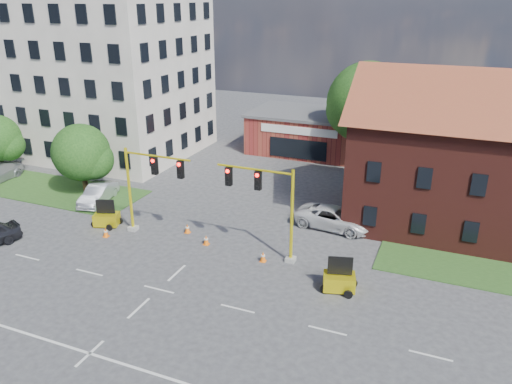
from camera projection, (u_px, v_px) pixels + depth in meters
ground at (159, 289)px, 28.83m from camera, size 120.00×120.00×0.00m
grass_verge_nw at (29, 185)px, 44.49m from camera, size 22.00×6.00×0.08m
grass_verge_ne at (494, 275)px, 30.19m from camera, size 14.00×4.00×0.08m
lane_markings at (128, 318)px, 26.25m from camera, size 60.00×36.00×0.01m
office_block at (102, 54)px, 50.96m from camera, size 18.40×15.40×20.60m
brick_shop at (309, 131)px, 53.83m from camera, size 12.40×8.40×4.30m
townhouse_row at (506, 151)px, 34.05m from camera, size 21.00×11.00×11.50m
tree_large at (372, 106)px, 47.46m from camera, size 8.25×7.85×10.23m
tree_nw_front at (84, 154)px, 41.51m from camera, size 5.02×4.78×6.06m
tree_nw_rear at (0, 140)px, 45.47m from camera, size 4.48×4.26×5.85m
signal_mast_west at (148, 183)px, 34.09m from camera, size 5.30×0.60×6.20m
signal_mast_east at (267, 201)px, 31.01m from camera, size 5.30×0.60×6.20m
trailer_west at (107, 218)px, 36.60m from camera, size 2.01×1.65×1.97m
trailer_east at (339, 280)px, 28.55m from camera, size 2.06×1.64×2.05m
cone_a at (106, 232)px, 35.02m from camera, size 0.40×0.40×0.70m
cone_b at (187, 228)px, 35.60m from camera, size 0.40×0.40×0.70m
cone_c at (206, 240)px, 33.91m from camera, size 0.40×0.40×0.70m
cone_d at (263, 257)px, 31.75m from camera, size 0.40×0.40×0.70m
pickup_white at (335, 218)px, 36.23m from camera, size 5.90×3.18×1.57m
sedan_silver_front at (98, 194)px, 40.66m from camera, size 2.66×4.93×1.54m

